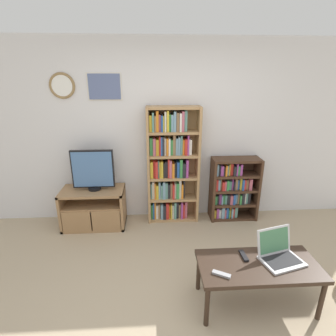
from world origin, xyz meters
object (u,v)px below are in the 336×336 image
at_px(bookshelf_tall, 171,167).
at_px(laptop, 279,252).
at_px(bookshelf_short, 232,189).
at_px(tv_stand, 94,208).
at_px(coffee_table, 258,268).
at_px(remote_near_laptop, 244,256).
at_px(television, 93,170).
at_px(remote_far_from_laptop, 221,274).

height_order(bookshelf_tall, laptop, bookshelf_tall).
bearing_deg(bookshelf_short, tv_stand, -176.56).
bearing_deg(bookshelf_tall, coffee_table, -67.44).
xyz_separation_m(tv_stand, remote_near_laptop, (1.72, -1.42, 0.18)).
bearing_deg(bookshelf_tall, remote_near_laptop, -69.24).
xyz_separation_m(coffee_table, laptop, (0.21, 0.07, 0.12)).
height_order(television, remote_near_laptop, television).
bearing_deg(tv_stand, television, 34.25).
relative_size(remote_near_laptop, remote_far_from_laptop, 1.00).
height_order(coffee_table, remote_far_from_laptop, remote_far_from_laptop).
relative_size(tv_stand, laptop, 2.05).
relative_size(television, bookshelf_tall, 0.34).
distance_m(television, laptop, 2.51).
xyz_separation_m(tv_stand, laptop, (2.03, -1.46, 0.24)).
xyz_separation_m(television, laptop, (2.00, -1.49, -0.33)).
xyz_separation_m(bookshelf_tall, laptop, (0.90, -1.60, -0.32)).
distance_m(laptop, remote_near_laptop, 0.32).
relative_size(laptop, remote_far_from_laptop, 2.67).
height_order(bookshelf_tall, remote_near_laptop, bookshelf_tall).
xyz_separation_m(remote_near_laptop, remote_far_from_laptop, (-0.28, -0.23, 0.00)).
height_order(tv_stand, bookshelf_tall, bookshelf_tall).
height_order(tv_stand, remote_far_from_laptop, tv_stand).
bearing_deg(remote_far_from_laptop, remote_near_laptop, 158.63).
height_order(television, coffee_table, television).
bearing_deg(remote_near_laptop, bookshelf_tall, 108.32).
distance_m(tv_stand, remote_near_laptop, 2.23).
xyz_separation_m(tv_stand, coffee_table, (1.82, -1.53, 0.12)).
xyz_separation_m(bookshelf_tall, coffee_table, (0.69, -1.67, -0.44)).
xyz_separation_m(tv_stand, remote_far_from_laptop, (1.44, -1.65, 0.18)).
xyz_separation_m(tv_stand, bookshelf_short, (2.06, 0.12, 0.19)).
bearing_deg(bookshelf_short, remote_far_from_laptop, -109.07).
bearing_deg(laptop, coffee_table, -177.49).
bearing_deg(remote_near_laptop, remote_far_from_laptop, -142.22).
distance_m(tv_stand, bookshelf_tall, 1.27).
xyz_separation_m(coffee_table, remote_near_laptop, (-0.10, 0.11, 0.06)).
height_order(bookshelf_short, laptop, bookshelf_short).
bearing_deg(remote_near_laptop, laptop, -11.10).
distance_m(tv_stand, remote_far_from_laptop, 2.20).
bearing_deg(remote_near_laptop, tv_stand, 138.09).
relative_size(coffee_table, remote_near_laptop, 6.86).
bearing_deg(remote_far_from_laptop, television, -111.49).
bearing_deg(tv_stand, remote_near_laptop, -39.47).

